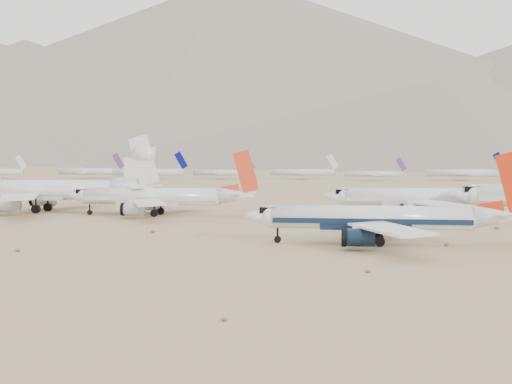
% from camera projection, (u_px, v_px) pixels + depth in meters
% --- Properties ---
extents(ground, '(7000.00, 7000.00, 0.00)m').
position_uv_depth(ground, '(302.00, 245.00, 121.91)').
color(ground, '#9A8359').
rests_on(ground, ground).
extents(main_airliner, '(45.99, 44.92, 16.23)m').
position_uv_depth(main_airliner, '(383.00, 219.00, 121.88)').
color(main_airliner, white).
rests_on(main_airliner, ground).
extents(row2_gold_tail, '(48.79, 47.72, 17.37)m').
position_uv_depth(row2_gold_tail, '(428.00, 198.00, 173.89)').
color(row2_gold_tail, white).
rests_on(row2_gold_tail, ground).
extents(row2_orange_tail, '(46.98, 45.96, 16.76)m').
position_uv_depth(row2_orange_tail, '(160.00, 197.00, 179.57)').
color(row2_orange_tail, white).
rests_on(row2_orange_tail, ground).
extents(row2_white_trijet, '(58.75, 57.42, 20.82)m').
position_uv_depth(row2_white_trijet, '(47.00, 190.00, 190.14)').
color(row2_white_trijet, white).
rests_on(row2_white_trijet, ground).
extents(distant_storage_row, '(673.63, 61.30, 15.18)m').
position_uv_depth(distant_storage_row, '(418.00, 173.00, 425.66)').
color(distant_storage_row, silver).
rests_on(distant_storage_row, ground).
extents(mountain_range, '(7354.00, 3024.00, 470.00)m').
position_uv_depth(mountain_range, '(380.00, 83.00, 1732.59)').
color(mountain_range, slate).
rests_on(mountain_range, ground).
extents(desert_scrub, '(247.37, 121.67, 0.63)m').
position_uv_depth(desert_scrub, '(206.00, 265.00, 97.21)').
color(desert_scrub, brown).
rests_on(desert_scrub, ground).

